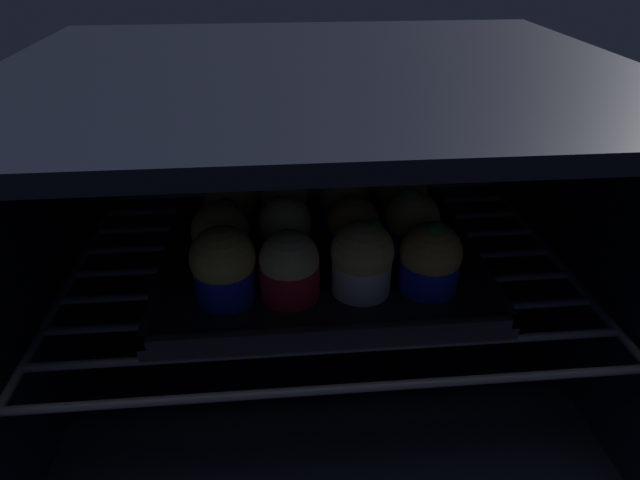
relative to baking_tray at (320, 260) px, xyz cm
name	(u,v)px	position (x,y,z in cm)	size (l,w,h in cm)	color
oven_cavity	(316,218)	(0.00, 5.48, 2.31)	(59.00, 47.00, 37.00)	black
oven_rack	(319,263)	(0.00, 1.23, -1.09)	(54.80, 42.00, 0.80)	#444756
baking_tray	(320,260)	(0.00, 0.00, 0.00)	(33.82, 27.11, 2.20)	black
muffin_row0_col0	(223,265)	(-9.71, -6.36, 4.18)	(6.24, 6.24, 7.58)	#1928B7
muffin_row0_col1	(289,267)	(-3.50, -6.57, 3.75)	(5.80, 5.80, 6.97)	red
muffin_row0_col2	(362,259)	(3.52, -6.35, 4.08)	(6.14, 6.14, 7.72)	silver
muffin_row0_col3	(430,259)	(10.19, -6.50, 3.84)	(6.04, 6.04, 7.54)	#1928B7
muffin_row1_col0	(221,236)	(-10.40, -0.25, 3.82)	(6.02, 6.02, 7.22)	#1928B7
muffin_row1_col1	(286,231)	(-3.65, 0.07, 3.88)	(5.80, 5.80, 7.27)	#1928B7
muffin_row1_col2	(353,229)	(3.58, 0.35, 3.61)	(5.80, 5.80, 6.81)	#1928B7
muffin_row1_col3	(411,226)	(9.76, -0.39, 4.14)	(5.83, 5.83, 8.09)	#1928B7
muffin_row2_col0	(232,202)	(-9.68, 7.00, 4.07)	(6.19, 6.19, 7.76)	red
muffin_row2_col1	(285,200)	(-3.55, 7.08, 3.98)	(5.80, 5.80, 7.41)	#1928B7
muffin_row2_col2	(344,201)	(3.49, 6.81, 3.79)	(5.87, 5.87, 7.27)	#0C8C84
muffin_row2_col3	(401,196)	(10.32, 6.96, 4.01)	(6.07, 6.07, 7.57)	red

